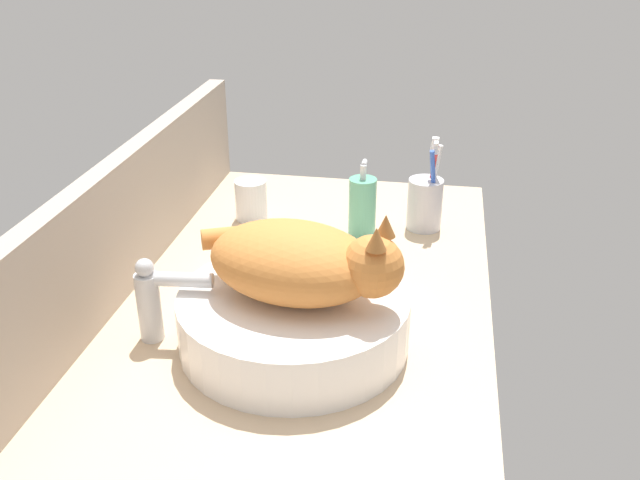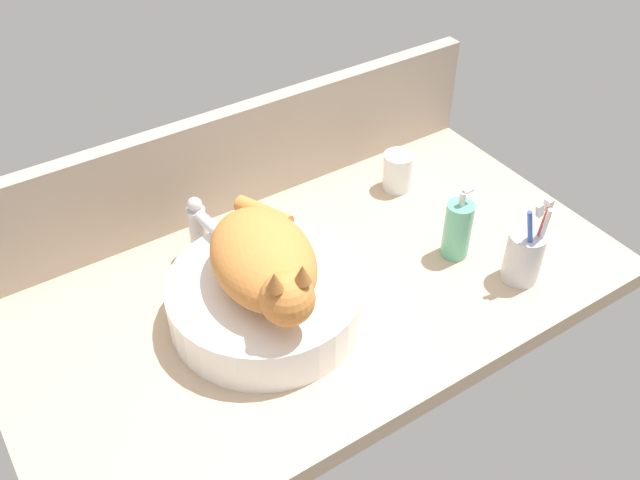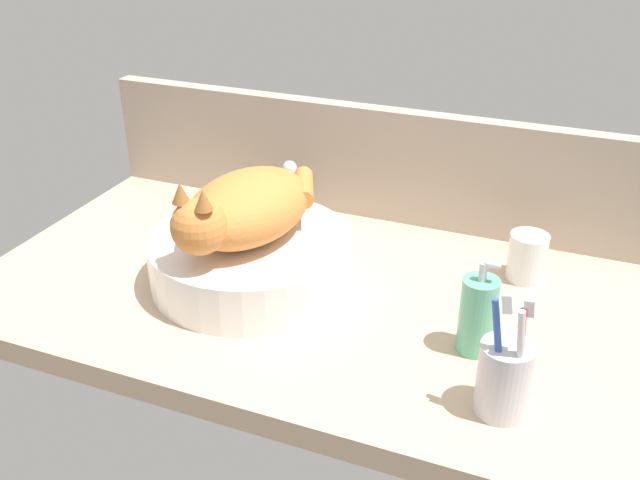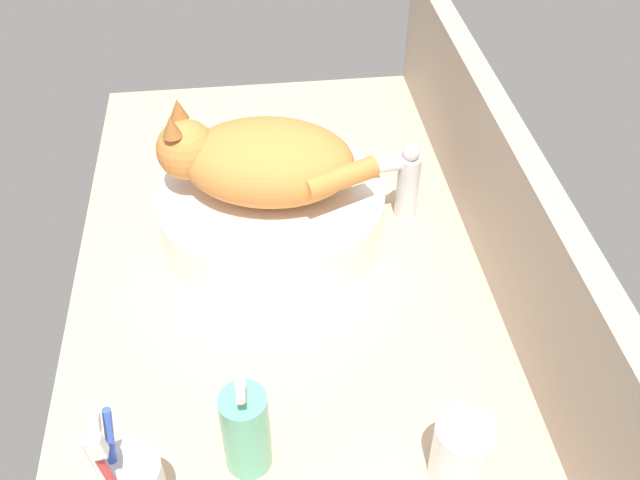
{
  "view_description": "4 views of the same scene",
  "coord_description": "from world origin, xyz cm",
  "px_view_note": "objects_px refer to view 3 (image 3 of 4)",
  "views": [
    {
      "loc": [
        -99.59,
        -21.51,
        61.51
      ],
      "look_at": [
        5.02,
        -3.19,
        9.52
      ],
      "focal_mm": 40.0,
      "sensor_mm": 36.0,
      "label": 1
    },
    {
      "loc": [
        -51.78,
        -80.99,
        93.28
      ],
      "look_at": [
        3.04,
        2.73,
        7.58
      ],
      "focal_mm": 40.0,
      "sensor_mm": 36.0,
      "label": 2
    },
    {
      "loc": [
        38.54,
        -95.31,
        64.0
      ],
      "look_at": [
        0.61,
        -0.94,
        9.64
      ],
      "focal_mm": 40.0,
      "sensor_mm": 36.0,
      "label": 3
    },
    {
      "loc": [
        72.6,
        -4.63,
        74.98
      ],
      "look_at": [
        2.3,
        3.7,
        10.45
      ],
      "focal_mm": 40.0,
      "sensor_mm": 36.0,
      "label": 4
    }
  ],
  "objects_px": {
    "soap_dispenser": "(478,315)",
    "toothbrush_cup": "(504,377)",
    "water_glass": "(527,260)",
    "sink_basin": "(251,259)",
    "cat": "(244,209)",
    "faucet": "(288,194)"
  },
  "relations": [
    {
      "from": "sink_basin",
      "to": "soap_dispenser",
      "type": "xyz_separation_m",
      "value": [
        0.39,
        -0.05,
        0.02
      ]
    },
    {
      "from": "faucet",
      "to": "soap_dispenser",
      "type": "height_order",
      "value": "soap_dispenser"
    },
    {
      "from": "sink_basin",
      "to": "water_glass",
      "type": "xyz_separation_m",
      "value": [
        0.43,
        0.18,
        -0.01
      ]
    },
    {
      "from": "cat",
      "to": "toothbrush_cup",
      "type": "xyz_separation_m",
      "value": [
        0.45,
        -0.16,
        -0.09
      ]
    },
    {
      "from": "soap_dispenser",
      "to": "cat",
      "type": "bearing_deg",
      "value": 174.04
    },
    {
      "from": "sink_basin",
      "to": "water_glass",
      "type": "relative_size",
      "value": 4.09
    },
    {
      "from": "soap_dispenser",
      "to": "toothbrush_cup",
      "type": "distance_m",
      "value": 0.13
    },
    {
      "from": "cat",
      "to": "soap_dispenser",
      "type": "height_order",
      "value": "cat"
    },
    {
      "from": "cat",
      "to": "toothbrush_cup",
      "type": "relative_size",
      "value": 1.68
    },
    {
      "from": "faucet",
      "to": "water_glass",
      "type": "relative_size",
      "value": 1.62
    },
    {
      "from": "toothbrush_cup",
      "to": "water_glass",
      "type": "distance_m",
      "value": 0.36
    },
    {
      "from": "water_glass",
      "to": "soap_dispenser",
      "type": "bearing_deg",
      "value": -99.86
    },
    {
      "from": "sink_basin",
      "to": "soap_dispenser",
      "type": "relative_size",
      "value": 2.25
    },
    {
      "from": "toothbrush_cup",
      "to": "water_glass",
      "type": "height_order",
      "value": "toothbrush_cup"
    },
    {
      "from": "cat",
      "to": "soap_dispenser",
      "type": "bearing_deg",
      "value": -5.96
    },
    {
      "from": "faucet",
      "to": "toothbrush_cup",
      "type": "distance_m",
      "value": 0.61
    },
    {
      "from": "sink_basin",
      "to": "faucet",
      "type": "height_order",
      "value": "faucet"
    },
    {
      "from": "sink_basin",
      "to": "toothbrush_cup",
      "type": "height_order",
      "value": "toothbrush_cup"
    },
    {
      "from": "sink_basin",
      "to": "cat",
      "type": "distance_m",
      "value": 0.1
    },
    {
      "from": "sink_basin",
      "to": "toothbrush_cup",
      "type": "relative_size",
      "value": 1.84
    },
    {
      "from": "toothbrush_cup",
      "to": "cat",
      "type": "bearing_deg",
      "value": 160.37
    },
    {
      "from": "faucet",
      "to": "toothbrush_cup",
      "type": "xyz_separation_m",
      "value": [
        0.47,
        -0.38,
        -0.02
      ]
    }
  ]
}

